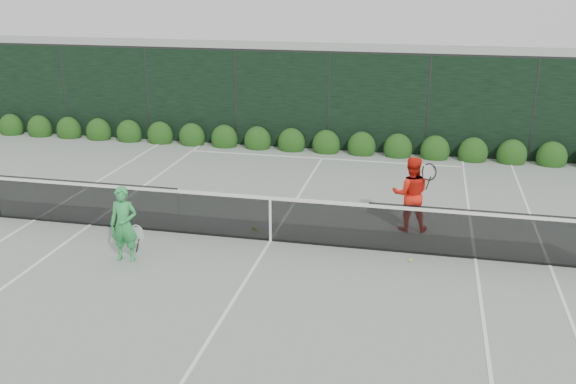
# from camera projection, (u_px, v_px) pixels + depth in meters

# --- Properties ---
(ground) EXTENTS (80.00, 80.00, 0.00)m
(ground) POSITION_uv_depth(u_px,v_px,m) (271.00, 241.00, 13.34)
(ground) COLOR gray
(ground) RESTS_ON ground
(tennis_net) EXTENTS (12.90, 0.10, 1.07)m
(tennis_net) POSITION_uv_depth(u_px,v_px,m) (269.00, 217.00, 13.17)
(tennis_net) COLOR #103217
(tennis_net) RESTS_ON ground
(player_woman) EXTENTS (0.63, 0.39, 1.48)m
(player_woman) POSITION_uv_depth(u_px,v_px,m) (124.00, 224.00, 12.23)
(player_woman) COLOR green
(player_woman) RESTS_ON ground
(player_man) EXTENTS (0.93, 0.70, 1.64)m
(player_man) POSITION_uv_depth(u_px,v_px,m) (411.00, 194.00, 13.67)
(player_man) COLOR red
(player_man) RESTS_ON ground
(court_lines) EXTENTS (11.03, 23.83, 0.01)m
(court_lines) POSITION_uv_depth(u_px,v_px,m) (271.00, 241.00, 13.33)
(court_lines) COLOR white
(court_lines) RESTS_ON ground
(windscreen_fence) EXTENTS (32.00, 21.07, 3.06)m
(windscreen_fence) POSITION_uv_depth(u_px,v_px,m) (229.00, 219.00, 10.34)
(windscreen_fence) COLOR black
(windscreen_fence) RESTS_ON ground
(hedge_row) EXTENTS (31.66, 0.65, 0.94)m
(hedge_row) POSITION_uv_depth(u_px,v_px,m) (326.00, 145.00, 19.86)
(hedge_row) COLOR #143C10
(hedge_row) RESTS_ON ground
(tennis_balls) EXTENTS (3.46, 1.00, 0.07)m
(tennis_balls) POSITION_uv_depth(u_px,v_px,m) (303.00, 239.00, 13.37)
(tennis_balls) COLOR #B5D52F
(tennis_balls) RESTS_ON ground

